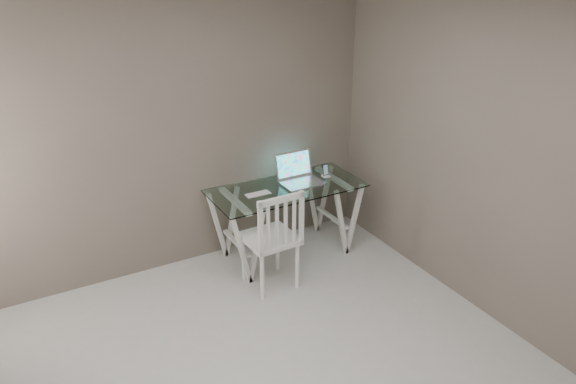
# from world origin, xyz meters

# --- Properties ---
(room) EXTENTS (4.50, 4.52, 2.71)m
(room) POSITION_xyz_m (-0.06, 0.02, 1.72)
(room) COLOR #B1AEAA
(room) RESTS_ON ground
(desk) EXTENTS (1.50, 0.70, 0.75)m
(desk) POSITION_xyz_m (0.98, 1.85, 0.38)
(desk) COLOR silver
(desk) RESTS_ON ground
(chair) EXTENTS (0.46, 0.46, 0.99)m
(chair) POSITION_xyz_m (0.59, 1.37, 0.54)
(chair) COLOR silver
(chair) RESTS_ON ground
(laptop) EXTENTS (0.40, 0.35, 0.28)m
(laptop) POSITION_xyz_m (1.16, 1.93, 0.81)
(laptop) COLOR silver
(laptop) RESTS_ON desk
(keyboard) EXTENTS (0.25, 0.11, 0.01)m
(keyboard) POSITION_xyz_m (0.66, 1.84, 0.75)
(keyboard) COLOR silver
(keyboard) RESTS_ON desk
(mouse) EXTENTS (0.10, 0.06, 0.03)m
(mouse) POSITION_xyz_m (0.82, 1.58, 0.76)
(mouse) COLOR white
(mouse) RESTS_ON desk
(phone_dock) EXTENTS (0.07, 0.07, 0.13)m
(phone_dock) POSITION_xyz_m (1.46, 1.89, 0.78)
(phone_dock) COLOR white
(phone_dock) RESTS_ON desk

